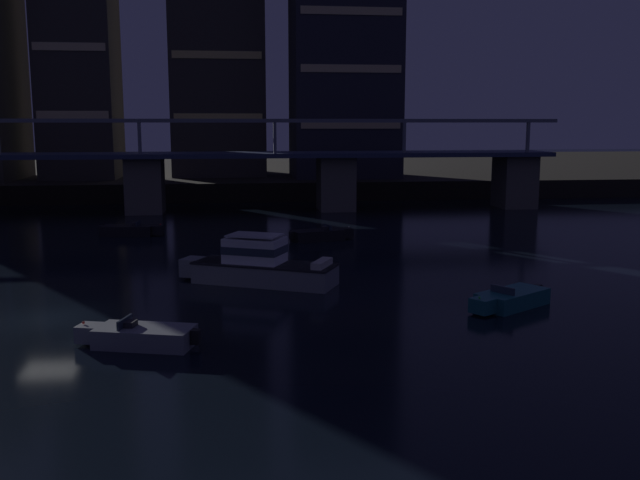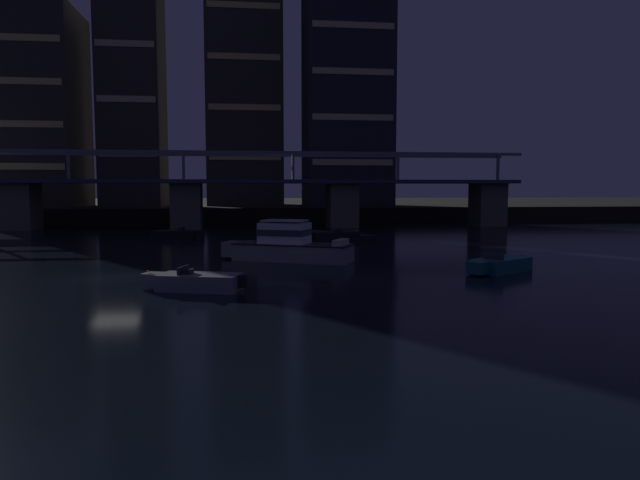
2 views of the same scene
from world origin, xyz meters
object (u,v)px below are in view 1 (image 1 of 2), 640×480
at_px(tower_central, 217,28).
at_px(river_bridge, 145,173).
at_px(speedboat_mid_left, 140,336).
at_px(speedboat_mid_center, 510,299).
at_px(cabin_cruiser_near_left, 259,265).
at_px(speedboat_near_right, 320,235).
at_px(tower_east_tall, 344,44).
at_px(speedboat_near_center, 131,230).
at_px(tower_west_tall, 76,16).

bearing_deg(tower_central, river_bridge, -107.66).
relative_size(speedboat_mid_left, speedboat_mid_center, 1.08).
bearing_deg(speedboat_mid_center, river_bridge, 118.67).
relative_size(cabin_cruiser_near_left, speedboat_near_right, 1.76).
distance_m(river_bridge, speedboat_mid_left, 44.97).
bearing_deg(tower_east_tall, speedboat_near_right, -101.73).
distance_m(tower_central, speedboat_mid_left, 70.34).
xyz_separation_m(speedboat_near_center, speedboat_near_right, (14.96, -4.20, 0.00)).
xyz_separation_m(tower_central, tower_east_tall, (15.72, -5.52, -2.32)).
bearing_deg(cabin_cruiser_near_left, speedboat_near_center, 117.24).
bearing_deg(tower_west_tall, tower_east_tall, -2.66).
xyz_separation_m(tower_central, speedboat_mid_center, (14.94, -63.15, -20.63)).
height_order(river_bridge, speedboat_near_center, river_bridge).
bearing_deg(speedboat_mid_left, tower_west_tall, 102.78).
relative_size(tower_central, cabin_cruiser_near_left, 4.16).
distance_m(tower_central, speedboat_near_right, 47.23).
height_order(cabin_cruiser_near_left, speedboat_mid_left, cabin_cruiser_near_left).
relative_size(tower_central, speedboat_mid_center, 7.93).
bearing_deg(speedboat_near_center, tower_central, 79.79).
height_order(tower_central, speedboat_near_center, tower_central).
bearing_deg(tower_west_tall, river_bridge, -62.90).
bearing_deg(tower_central, tower_east_tall, -19.34).
bearing_deg(speedboat_mid_center, tower_central, 103.31).
distance_m(tower_west_tall, speedboat_near_right, 49.92).
bearing_deg(tower_east_tall, tower_central, 160.66).
bearing_deg(tower_west_tall, cabin_cruiser_near_left, -69.39).
bearing_deg(tower_central, tower_west_tall, -166.53).
bearing_deg(speedboat_near_center, speedboat_mid_left, -81.68).
bearing_deg(speedboat_near_right, river_bridge, 128.98).
bearing_deg(speedboat_mid_center, speedboat_near_center, 130.21).
xyz_separation_m(speedboat_near_right, speedboat_mid_center, (6.74, -21.46, 0.00)).
height_order(speedboat_near_right, speedboat_mid_left, same).
height_order(tower_central, speedboat_near_right, tower_central).
bearing_deg(river_bridge, speedboat_near_right, -51.02).
xyz_separation_m(tower_west_tall, speedboat_near_right, (24.95, -37.68, -21.21)).
bearing_deg(speedboat_near_center, tower_east_tall, 54.90).
relative_size(tower_west_tall, speedboat_mid_left, 7.57).
distance_m(speedboat_near_center, speedboat_mid_left, 30.04).
bearing_deg(cabin_cruiser_near_left, tower_west_tall, 110.61).
distance_m(tower_central, speedboat_near_center, 43.32).
xyz_separation_m(tower_east_tall, speedboat_near_center, (-22.47, -31.97, -18.31)).
relative_size(cabin_cruiser_near_left, speedboat_mid_left, 1.76).
bearing_deg(speedboat_mid_left, cabin_cruiser_near_left, 64.13).
distance_m(tower_west_tall, tower_central, 17.22).
height_order(tower_west_tall, tower_east_tall, tower_west_tall).
xyz_separation_m(river_bridge, speedboat_mid_left, (4.80, -44.57, -3.60)).
relative_size(speedboat_near_center, speedboat_mid_center, 1.09).
height_order(tower_west_tall, speedboat_mid_left, tower_west_tall).
distance_m(tower_west_tall, tower_east_tall, 32.62).
bearing_deg(speedboat_mid_left, speedboat_near_center, 98.32).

